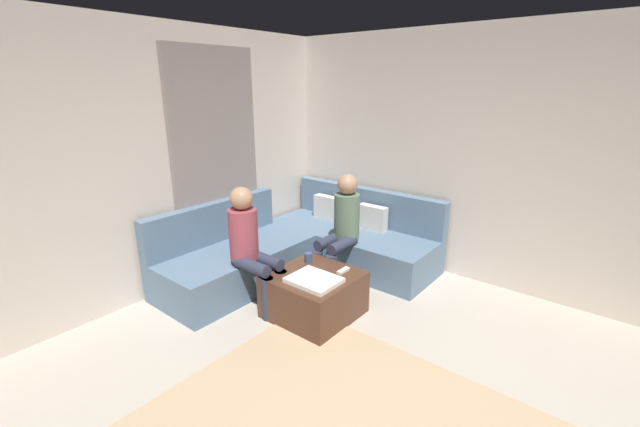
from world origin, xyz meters
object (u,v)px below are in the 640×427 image
Objects in this scene: game_remote at (343,270)px; person_on_couch_side at (251,243)px; person_on_couch_back at (341,225)px; ottoman at (314,294)px; sectional_couch at (304,247)px; coffee_mug at (308,258)px.

person_on_couch_side reaches higher than game_remote.
game_remote is at bearing 127.93° from person_on_couch_back.
game_remote reaches higher than ottoman.
sectional_couch is 17.00× the size of game_remote.
game_remote is (0.18, 0.22, 0.22)m from ottoman.
person_on_couch_back is (-0.01, 0.57, 0.19)m from coffee_mug.
person_on_couch_back and person_on_couch_side have the same top height.
person_on_couch_side reaches higher than sectional_couch.
sectional_couch reaches higher than game_remote.
ottoman is at bearing -43.21° from sectional_couch.
person_on_couch_back is 1.05m from person_on_couch_side.
sectional_couch is 0.63m from person_on_couch_back.
ottoman is 0.90m from person_on_couch_back.
sectional_couch is at bearing 135.26° from coffee_mug.
coffee_mug is at bearing 91.02° from person_on_couch_back.
game_remote is (0.92, -0.47, 0.15)m from sectional_couch.
game_remote is 0.12× the size of person_on_couch_side.
person_on_couch_back is (-0.23, 0.75, 0.45)m from ottoman.
coffee_mug is 0.08× the size of person_on_couch_side.
person_on_couch_side is (-0.37, -0.42, 0.19)m from coffee_mug.
ottoman is 0.36m from game_remote.
person_on_couch_back reaches higher than coffee_mug.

